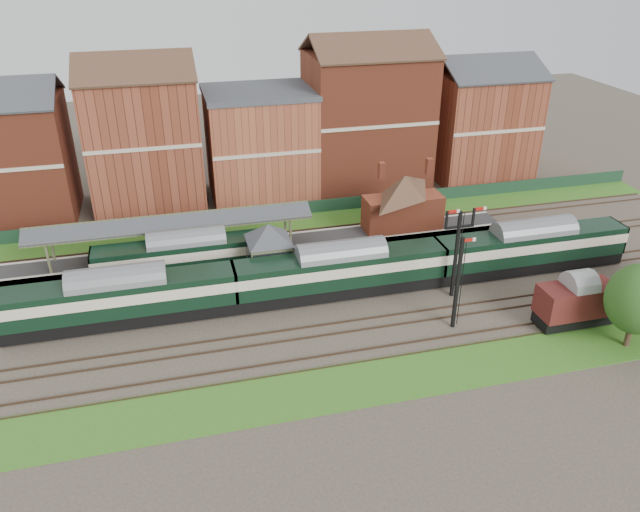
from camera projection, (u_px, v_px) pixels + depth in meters
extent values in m
plane|color=#473D33|center=(311.00, 299.00, 54.02)|extent=(160.00, 160.00, 0.00)
cube|color=#2D6619|center=(277.00, 224.00, 67.75)|extent=(90.00, 4.50, 0.06)
cube|color=#2D6619|center=(352.00, 385.00, 43.69)|extent=(90.00, 5.00, 0.06)
cube|color=#193823|center=(273.00, 211.00, 69.14)|extent=(90.00, 0.12, 1.50)
cube|color=#2D2D2D|center=(238.00, 251.00, 61.06)|extent=(55.00, 3.40, 1.00)
cube|color=#687C58|center=(270.00, 273.00, 55.60)|extent=(3.40, 3.20, 2.40)
cube|color=#4C5233|center=(269.00, 251.00, 54.58)|extent=(3.60, 3.40, 2.00)
pyramid|color=#383A3F|center=(268.00, 233.00, 53.75)|extent=(5.40, 5.40, 1.60)
cube|color=brown|center=(356.00, 264.00, 57.40)|extent=(3.00, 2.40, 2.20)
cube|color=#4C3323|center=(358.00, 253.00, 56.17)|extent=(3.20, 1.34, 0.79)
cube|color=#4C3323|center=(354.00, 246.00, 57.29)|extent=(3.20, 1.34, 0.79)
cube|color=#963F26|center=(403.00, 212.00, 63.76)|extent=(8.00, 3.00, 3.50)
pyramid|color=#4C3323|center=(404.00, 186.00, 62.45)|extent=(8.10, 8.10, 2.20)
cube|color=#963F26|center=(381.00, 184.00, 61.67)|extent=(0.60, 0.60, 1.60)
cube|color=#963F26|center=(428.00, 179.00, 62.77)|extent=(0.60, 0.60, 1.60)
cube|color=#4C5233|center=(48.00, 257.00, 55.19)|extent=(0.22, 0.22, 3.40)
cube|color=#4C5233|center=(285.00, 220.00, 62.26)|extent=(0.22, 0.22, 3.40)
cube|color=#383A3F|center=(172.00, 223.00, 57.03)|extent=(26.00, 1.99, 0.90)
cube|color=#383A3F|center=(171.00, 215.00, 58.67)|extent=(26.00, 1.99, 0.90)
cube|color=#4C5233|center=(171.00, 215.00, 57.68)|extent=(26.00, 0.20, 0.20)
cube|color=black|center=(456.00, 255.00, 52.66)|extent=(0.25, 0.25, 8.00)
cube|color=black|center=(459.00, 227.00, 51.46)|extent=(2.60, 0.18, 0.18)
cube|color=#B2140F|center=(454.00, 212.00, 50.65)|extent=(1.10, 0.08, 0.25)
cube|color=#B2140F|center=(480.00, 209.00, 51.18)|extent=(1.10, 0.08, 0.25)
cube|color=black|center=(457.00, 284.00, 48.35)|extent=(0.25, 0.25, 8.00)
cube|color=#B2140F|center=(469.00, 240.00, 46.77)|extent=(1.10, 0.08, 0.25)
cube|color=#963F26|center=(0.00, 162.00, 66.34)|extent=(14.00, 10.00, 13.00)
cube|color=brown|center=(144.00, 142.00, 69.18)|extent=(12.00, 10.00, 15.00)
cube|color=#9D5032|center=(261.00, 146.00, 72.73)|extent=(12.00, 10.00, 12.00)
cube|color=#963F26|center=(367.00, 122.00, 74.66)|extent=(14.00, 10.00, 16.00)
cube|color=brown|center=(480.00, 126.00, 78.66)|extent=(12.00, 10.00, 13.00)
cube|color=black|center=(123.00, 316.00, 50.24)|extent=(18.28, 2.56, 1.12)
cube|color=black|center=(119.00, 296.00, 49.37)|extent=(18.28, 2.84, 2.64)
cube|color=beige|center=(119.00, 293.00, 49.23)|extent=(18.30, 2.88, 0.91)
cube|color=slate|center=(117.00, 280.00, 48.69)|extent=(18.28, 2.84, 0.61)
cube|color=black|center=(341.00, 288.00, 54.26)|extent=(18.28, 2.56, 1.12)
cube|color=black|center=(341.00, 269.00, 53.39)|extent=(18.28, 2.84, 2.64)
cube|color=beige|center=(341.00, 266.00, 53.25)|extent=(18.30, 2.88, 0.91)
cube|color=slate|center=(341.00, 254.00, 52.71)|extent=(18.28, 2.84, 0.61)
cube|color=black|center=(528.00, 263.00, 58.28)|extent=(18.28, 2.56, 1.12)
cube|color=black|center=(531.00, 245.00, 57.42)|extent=(18.28, 2.84, 2.64)
cube|color=beige|center=(532.00, 242.00, 57.27)|extent=(18.30, 2.88, 0.91)
cube|color=slate|center=(534.00, 231.00, 56.74)|extent=(18.28, 2.84, 0.61)
cube|color=black|center=(190.00, 271.00, 57.11)|extent=(16.73, 2.34, 1.02)
cube|color=black|center=(188.00, 254.00, 56.32)|extent=(16.73, 2.60, 2.42)
cube|color=beige|center=(188.00, 251.00, 56.18)|extent=(16.75, 2.64, 0.84)
cube|color=slate|center=(186.00, 241.00, 55.70)|extent=(16.73, 2.60, 0.56)
cube|color=black|center=(572.00, 317.00, 50.29)|extent=(6.10, 2.25, 0.91)
cube|color=#481914|center=(576.00, 299.00, 49.52)|extent=(6.10, 2.64, 2.44)
cube|color=gray|center=(579.00, 285.00, 48.90)|extent=(6.10, 2.64, 0.45)
cylinder|color=#382619|center=(630.00, 328.00, 47.12)|extent=(0.44, 0.44, 3.23)
ellipsoid|color=#164D1B|center=(639.00, 299.00, 45.92)|extent=(4.74, 4.74, 5.46)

